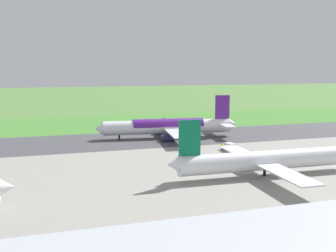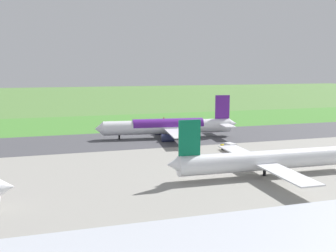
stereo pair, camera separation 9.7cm
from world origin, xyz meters
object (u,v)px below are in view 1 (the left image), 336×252
(airliner_main, at_px, (169,126))
(service_truck_baggage, at_px, (229,147))
(no_stopping_sign, at_px, (164,120))
(traffic_cone_orange, at_px, (150,124))
(airliner_parked_mid, at_px, (264,160))

(airliner_main, relative_size, service_truck_baggage, 8.88)
(no_stopping_sign, xyz_separation_m, traffic_cone_orange, (7.82, 4.51, -1.19))
(airliner_parked_mid, bearing_deg, service_truck_baggage, -98.66)
(service_truck_baggage, bearing_deg, no_stopping_sign, -88.08)
(airliner_parked_mid, bearing_deg, airliner_main, -82.72)
(service_truck_baggage, xyz_separation_m, no_stopping_sign, (2.23, -66.61, 0.06))
(airliner_main, distance_m, traffic_cone_orange, 34.64)
(service_truck_baggage, height_order, traffic_cone_orange, service_truck_baggage)
(airliner_main, bearing_deg, airliner_parked_mid, 97.28)
(traffic_cone_orange, bearing_deg, airliner_main, 87.71)
(airliner_main, height_order, airliner_parked_mid, airliner_main)
(airliner_main, bearing_deg, no_stopping_sign, -103.31)
(airliner_parked_mid, height_order, traffic_cone_orange, airliner_parked_mid)
(service_truck_baggage, distance_m, traffic_cone_orange, 62.92)
(airliner_parked_mid, height_order, service_truck_baggage, airliner_parked_mid)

